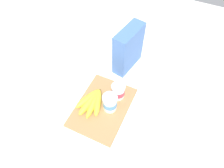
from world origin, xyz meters
TOP-DOWN VIEW (x-y plane):
  - ground_plane at (0.00, 0.00)m, footprint 2.40×2.40m
  - cutting_board at (0.00, 0.00)m, footprint 0.35×0.25m
  - cereal_box at (-0.33, 0.00)m, footprint 0.21×0.11m
  - yogurt_cup_front at (-0.09, 0.05)m, footprint 0.07×0.07m
  - yogurt_cup_back at (-0.01, 0.04)m, footprint 0.07×0.07m
  - banana_bunch at (0.01, -0.06)m, footprint 0.18×0.15m

SIDE VIEW (x-z plane):
  - ground_plane at x=0.00m, z-range 0.00..0.00m
  - cutting_board at x=0.00m, z-range 0.00..0.02m
  - banana_bunch at x=0.01m, z-range 0.02..0.05m
  - yogurt_cup_front at x=-0.09m, z-range 0.02..0.10m
  - yogurt_cup_back at x=-0.01m, z-range 0.02..0.11m
  - cereal_box at x=-0.33m, z-range 0.00..0.26m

